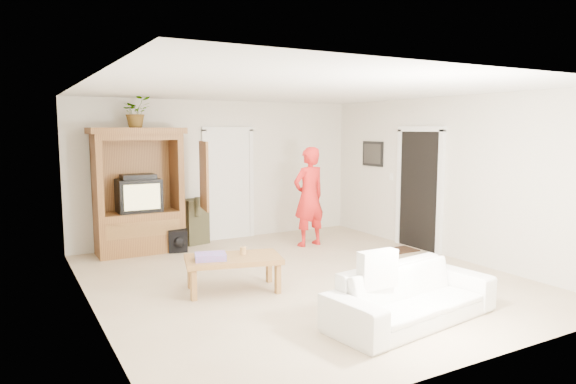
# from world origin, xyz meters

# --- Properties ---
(floor) EXTENTS (6.00, 6.00, 0.00)m
(floor) POSITION_xyz_m (0.00, 0.00, 0.00)
(floor) COLOR tan
(floor) RESTS_ON ground
(ceiling) EXTENTS (6.00, 6.00, 0.00)m
(ceiling) POSITION_xyz_m (0.00, 0.00, 2.60)
(ceiling) COLOR white
(ceiling) RESTS_ON floor
(wall_back) EXTENTS (5.50, 0.00, 5.50)m
(wall_back) POSITION_xyz_m (0.00, 3.00, 1.30)
(wall_back) COLOR silver
(wall_back) RESTS_ON floor
(wall_front) EXTENTS (5.50, 0.00, 5.50)m
(wall_front) POSITION_xyz_m (0.00, -3.00, 1.30)
(wall_front) COLOR silver
(wall_front) RESTS_ON floor
(wall_left) EXTENTS (0.00, 6.00, 6.00)m
(wall_left) POSITION_xyz_m (-2.75, 0.00, 1.30)
(wall_left) COLOR silver
(wall_left) RESTS_ON floor
(wall_right) EXTENTS (0.00, 6.00, 6.00)m
(wall_right) POSITION_xyz_m (2.75, 0.00, 1.30)
(wall_right) COLOR silver
(wall_right) RESTS_ON floor
(armoire) EXTENTS (1.82, 1.14, 2.10)m
(armoire) POSITION_xyz_m (-1.58, 2.66, 0.91)
(armoire) COLOR brown
(armoire) RESTS_ON floor
(door_back) EXTENTS (0.85, 0.05, 2.04)m
(door_back) POSITION_xyz_m (0.15, 2.97, 1.02)
(door_back) COLOR white
(door_back) RESTS_ON floor
(doorway_right) EXTENTS (0.05, 0.90, 2.04)m
(doorway_right) POSITION_xyz_m (2.73, 0.60, 1.02)
(doorway_right) COLOR black
(doorway_right) RESTS_ON floor
(framed_picture) EXTENTS (0.03, 0.60, 0.48)m
(framed_picture) POSITION_xyz_m (2.73, 1.90, 1.60)
(framed_picture) COLOR black
(framed_picture) RESTS_ON wall_right
(doormat) EXTENTS (0.60, 0.40, 0.02)m
(doormat) POSITION_xyz_m (2.30, 0.60, 0.01)
(doormat) COLOR #382316
(doormat) RESTS_ON floor
(plant) EXTENTS (0.50, 0.44, 0.51)m
(plant) POSITION_xyz_m (-1.60, 2.63, 2.35)
(plant) COLOR #4C7238
(plant) RESTS_ON armoire
(man) EXTENTS (0.69, 0.50, 1.77)m
(man) POSITION_xyz_m (1.16, 1.71, 0.88)
(man) COLOR red
(man) RESTS_ON floor
(sofa) EXTENTS (2.11, 1.06, 0.59)m
(sofa) POSITION_xyz_m (0.22, -1.95, 0.30)
(sofa) COLOR white
(sofa) RESTS_ON floor
(coffee_table) EXTENTS (1.33, 0.94, 0.45)m
(coffee_table) POSITION_xyz_m (-1.05, -0.03, 0.39)
(coffee_table) COLOR olive
(coffee_table) RESTS_ON floor
(towel) EXTENTS (0.44, 0.38, 0.08)m
(towel) POSITION_xyz_m (-1.36, -0.03, 0.49)
(towel) COLOR #C8429C
(towel) RESTS_ON coffee_table
(candle) EXTENTS (0.08, 0.08, 0.10)m
(candle) POSITION_xyz_m (-0.88, 0.02, 0.50)
(candle) COLOR tan
(candle) RESTS_ON coffee_table
(backpack_black) EXTENTS (0.34, 0.25, 0.38)m
(backpack_black) POSITION_xyz_m (-1.05, 2.35, 0.19)
(backpack_black) COLOR black
(backpack_black) RESTS_ON floor
(backpack_olive) EXTENTS (0.49, 0.41, 0.82)m
(backpack_olive) POSITION_xyz_m (-0.57, 2.85, 0.41)
(backpack_olive) COLOR #47442B
(backpack_olive) RESTS_ON floor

